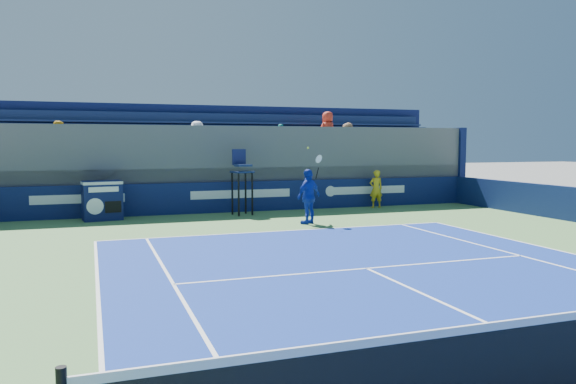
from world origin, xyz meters
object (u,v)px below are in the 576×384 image
object	(u,v)px
umpire_chair	(242,175)
tennis_player	(309,196)
match_clock	(102,199)
ball_person	(376,189)

from	to	relation	value
umpire_chair	tennis_player	xyz separation A→B (m)	(1.50, -3.07, -0.59)
match_clock	tennis_player	distance (m)	7.25
match_clock	umpire_chair	size ratio (longest dim) A/B	0.57
umpire_chair	ball_person	bearing A→B (deg)	4.01
ball_person	tennis_player	xyz separation A→B (m)	(-4.39, -3.48, 0.14)
match_clock	tennis_player	world-z (taller)	tennis_player
ball_person	umpire_chair	world-z (taller)	umpire_chair
match_clock	tennis_player	size ratio (longest dim) A/B	0.55
ball_person	match_clock	world-z (taller)	ball_person
ball_person	match_clock	distance (m)	10.87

